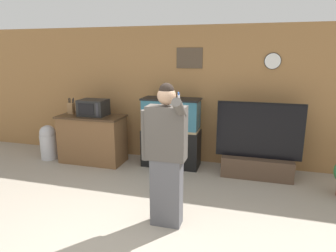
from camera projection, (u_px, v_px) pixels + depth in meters
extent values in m
cube|color=olive|center=(190.00, 96.00, 5.76)|extent=(10.00, 0.06, 2.60)
cube|color=#4C3D2D|center=(189.00, 58.00, 5.56)|extent=(0.49, 0.02, 0.38)
cylinder|color=white|center=(273.00, 61.00, 5.17)|extent=(0.26, 0.03, 0.26)
cylinder|color=black|center=(273.00, 61.00, 5.18)|extent=(0.29, 0.01, 0.29)
cube|color=brown|center=(93.00, 140.00, 5.86)|extent=(1.23, 0.58, 0.90)
cube|color=#3D2A19|center=(91.00, 116.00, 5.75)|extent=(1.27, 0.62, 0.03)
cube|color=black|center=(93.00, 108.00, 5.72)|extent=(0.52, 0.38, 0.31)
cube|color=black|center=(86.00, 109.00, 5.55)|extent=(0.32, 0.01, 0.22)
cube|color=#2D2D33|center=(97.00, 110.00, 5.49)|extent=(0.05, 0.01, 0.25)
cube|color=olive|center=(71.00, 108.00, 5.89)|extent=(0.12, 0.10, 0.22)
cylinder|color=black|center=(69.00, 101.00, 5.86)|extent=(0.02, 0.02, 0.09)
cylinder|color=black|center=(72.00, 101.00, 5.84)|extent=(0.02, 0.02, 0.08)
cylinder|color=black|center=(70.00, 100.00, 5.90)|extent=(0.02, 0.02, 0.09)
cylinder|color=black|center=(74.00, 100.00, 5.88)|extent=(0.02, 0.02, 0.10)
cube|color=black|center=(171.00, 148.00, 5.68)|extent=(1.07, 0.46, 0.70)
cube|color=#937F5B|center=(171.00, 129.00, 5.59)|extent=(1.04, 0.45, 0.04)
cube|color=#285B70|center=(171.00, 114.00, 5.52)|extent=(1.03, 0.44, 0.58)
cube|color=black|center=(171.00, 99.00, 5.45)|extent=(1.07, 0.46, 0.03)
cube|color=#4C3828|center=(257.00, 167.00, 5.18)|extent=(1.19, 0.40, 0.36)
cube|color=black|center=(259.00, 131.00, 5.03)|extent=(1.40, 0.05, 0.94)
cube|color=black|center=(259.00, 131.00, 5.06)|extent=(1.43, 0.01, 0.97)
cube|color=#515156|center=(167.00, 192.00, 3.70)|extent=(0.37, 0.21, 0.86)
cube|color=#4C4742|center=(167.00, 133.00, 3.52)|extent=(0.47, 0.22, 0.65)
sphere|color=tan|center=(167.00, 96.00, 3.41)|extent=(0.22, 0.22, 0.22)
sphere|color=black|center=(167.00, 91.00, 3.40)|extent=(0.18, 0.18, 0.18)
cylinder|color=#4C4742|center=(146.00, 135.00, 3.60)|extent=(0.12, 0.12, 0.61)
cylinder|color=#4C4742|center=(179.00, 109.00, 3.26)|extent=(0.11, 0.34, 0.28)
cylinder|color=white|center=(179.00, 100.00, 3.22)|extent=(0.02, 0.06, 0.11)
cylinder|color=#2856B2|center=(179.00, 94.00, 3.19)|extent=(0.02, 0.03, 0.05)
cylinder|color=#B7B7BC|center=(49.00, 147.00, 6.07)|extent=(0.33, 0.33, 0.50)
sphere|color=#ADADB2|center=(48.00, 133.00, 6.01)|extent=(0.32, 0.32, 0.32)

